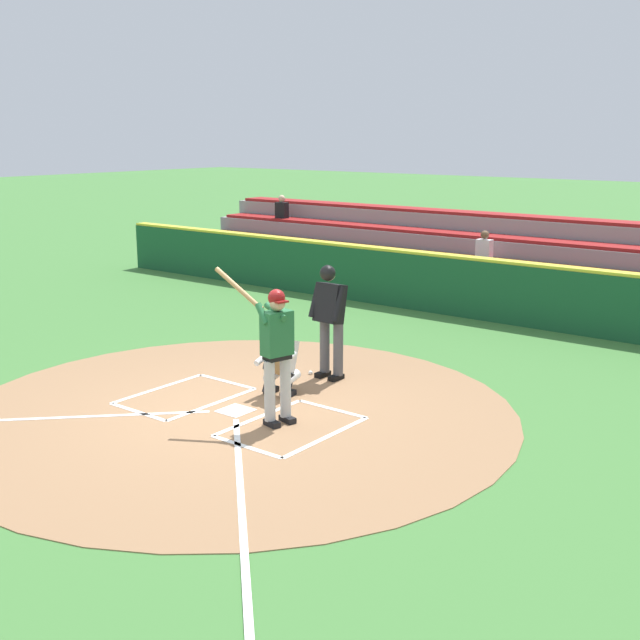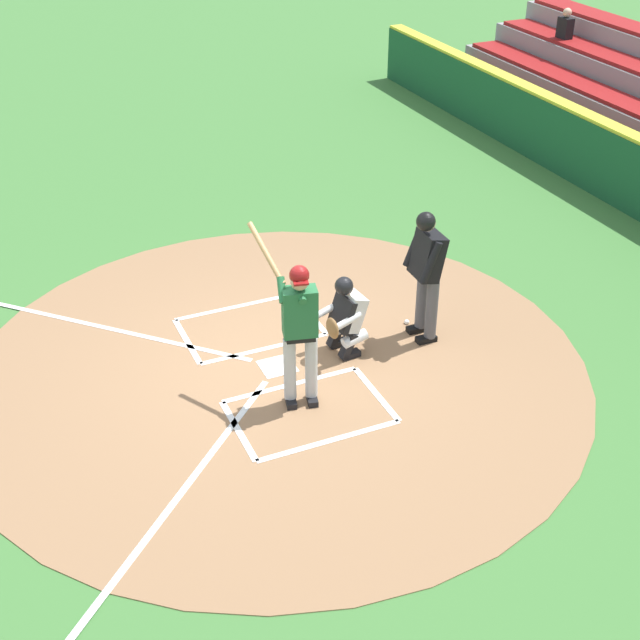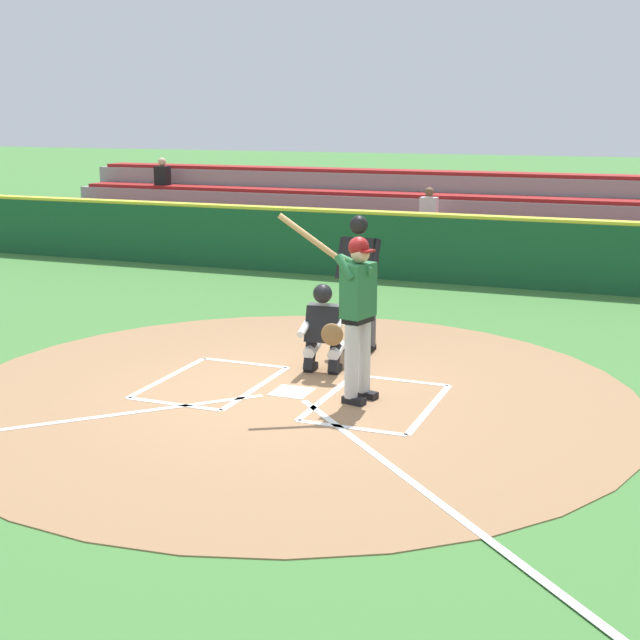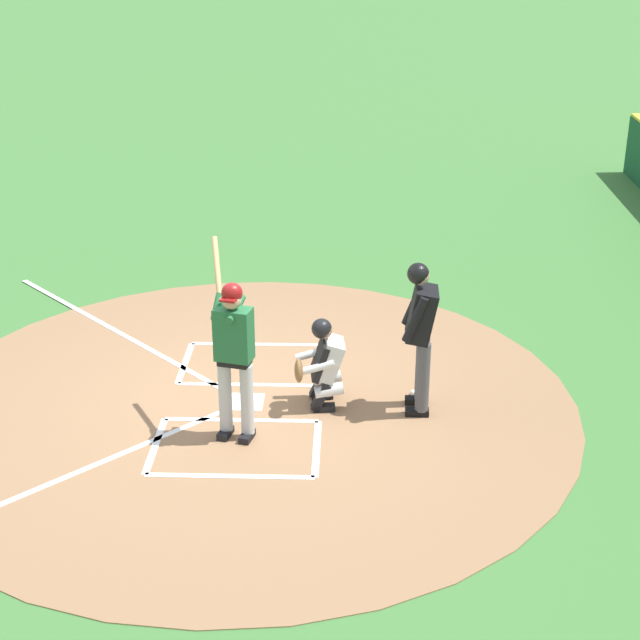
{
  "view_description": "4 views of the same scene",
  "coord_description": "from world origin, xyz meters",
  "px_view_note": "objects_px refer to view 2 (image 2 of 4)",
  "views": [
    {
      "loc": [
        -7.6,
        7.79,
        3.87
      ],
      "look_at": [
        -0.48,
        -1.35,
        1.16
      ],
      "focal_mm": 44.93,
      "sensor_mm": 36.0,
      "label": 1
    },
    {
      "loc": [
        -8.84,
        3.29,
        6.49
      ],
      "look_at": [
        -0.37,
        -0.44,
        0.82
      ],
      "focal_mm": 49.54,
      "sensor_mm": 36.0,
      "label": 2
    },
    {
      "loc": [
        -3.95,
        9.15,
        3.19
      ],
      "look_at": [
        -0.4,
        0.12,
        0.93
      ],
      "focal_mm": 50.26,
      "sensor_mm": 36.0,
      "label": 3
    },
    {
      "loc": [
        -10.36,
        -1.23,
        5.63
      ],
      "look_at": [
        0.03,
        -0.9,
        1.09
      ],
      "focal_mm": 54.62,
      "sensor_mm": 36.0,
      "label": 4
    }
  ],
  "objects_px": {
    "batter": "(299,325)",
    "catcher": "(345,314)",
    "plate_umpire": "(427,267)",
    "baseball": "(407,322)"
  },
  "relations": [
    {
      "from": "batter",
      "to": "catcher",
      "type": "xyz_separation_m",
      "value": [
        0.76,
        -0.96,
        -0.51
      ]
    },
    {
      "from": "batter",
      "to": "plate_umpire",
      "type": "xyz_separation_m",
      "value": [
        0.68,
        -2.08,
        -0.02
      ]
    },
    {
      "from": "catcher",
      "to": "plate_umpire",
      "type": "xyz_separation_m",
      "value": [
        -0.08,
        -1.13,
        0.49
      ]
    },
    {
      "from": "batter",
      "to": "plate_umpire",
      "type": "bearing_deg",
      "value": -71.87
    },
    {
      "from": "plate_umpire",
      "to": "batter",
      "type": "bearing_deg",
      "value": 108.13
    },
    {
      "from": "batter",
      "to": "catcher",
      "type": "height_order",
      "value": "batter"
    },
    {
      "from": "baseball",
      "to": "plate_umpire",
      "type": "bearing_deg",
      "value": -175.32
    },
    {
      "from": "batter",
      "to": "catcher",
      "type": "bearing_deg",
      "value": -51.51
    },
    {
      "from": "batter",
      "to": "catcher",
      "type": "distance_m",
      "value": 1.33
    },
    {
      "from": "catcher",
      "to": "plate_umpire",
      "type": "distance_m",
      "value": 1.23
    }
  ]
}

